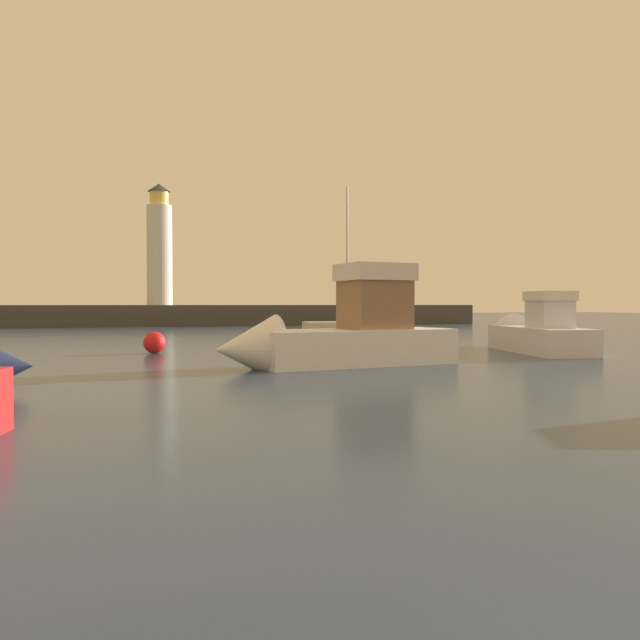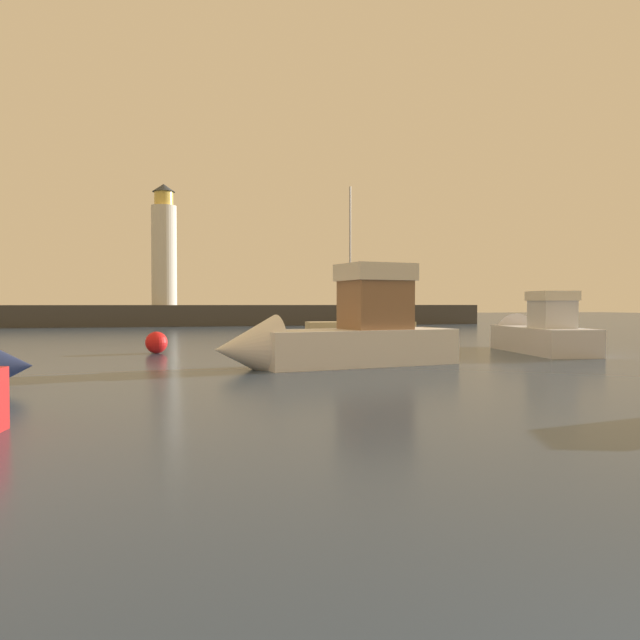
# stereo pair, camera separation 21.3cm
# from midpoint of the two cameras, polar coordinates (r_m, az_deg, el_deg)

# --- Properties ---
(ground_plane) EXTENTS (220.00, 220.00, 0.00)m
(ground_plane) POSITION_cam_midpoint_polar(r_m,az_deg,el_deg) (33.53, -8.36, -2.35)
(ground_plane) COLOR #2D3D51
(breakwater) EXTENTS (60.40, 5.34, 2.11)m
(breakwater) POSITION_cam_midpoint_polar(r_m,az_deg,el_deg) (65.48, -11.43, 0.43)
(breakwater) COLOR #423F3D
(breakwater) RESTS_ON ground_plane
(lighthouse) EXTENTS (2.53, 2.53, 12.32)m
(lighthouse) POSITION_cam_midpoint_polar(r_m,az_deg,el_deg) (65.62, -14.59, 6.43)
(lighthouse) COLOR silver
(lighthouse) RESTS_ON breakwater
(motorboat_0) EXTENTS (9.26, 3.94, 4.15)m
(motorboat_0) POSITION_cam_midpoint_polar(r_m,az_deg,el_deg) (22.34, 1.10, -1.36)
(motorboat_0) COLOR white
(motorboat_0) RESTS_ON ground_plane
(motorboat_1) EXTENTS (3.37, 8.34, 3.27)m
(motorboat_1) POSITION_cam_midpoint_polar(r_m,az_deg,el_deg) (31.21, 18.43, -1.22)
(motorboat_1) COLOR silver
(motorboat_1) RESTS_ON ground_plane
(sailboat_moored) EXTENTS (7.03, 2.18, 9.79)m
(sailboat_moored) POSITION_cam_midpoint_polar(r_m,az_deg,el_deg) (40.42, 3.30, -0.85)
(sailboat_moored) COLOR beige
(sailboat_moored) RESTS_ON ground_plane
(mooring_buoy) EXTENTS (0.99, 0.99, 0.99)m
(mooring_buoy) POSITION_cam_midpoint_polar(r_m,az_deg,el_deg) (28.96, -15.14, -2.01)
(mooring_buoy) COLOR red
(mooring_buoy) RESTS_ON ground_plane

